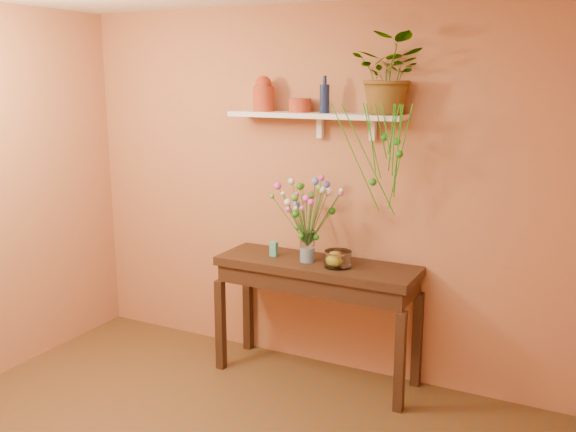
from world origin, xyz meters
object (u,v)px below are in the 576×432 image
(terracotta_jug, at_px, (263,94))
(glass_vase, at_px, (307,249))
(blue_bottle, at_px, (325,98))
(bouquet, at_px, (307,203))
(spider_plant, at_px, (391,74))
(glass_bowl, at_px, (338,260))
(sideboard, at_px, (317,279))

(terracotta_jug, xyz_separation_m, glass_vase, (0.43, -0.15, -1.08))
(blue_bottle, bearing_deg, terracotta_jug, 177.90)
(blue_bottle, distance_m, bouquet, 0.74)
(spider_plant, distance_m, glass_bowl, 1.30)
(blue_bottle, relative_size, glass_bowl, 1.35)
(sideboard, height_order, spider_plant, spider_plant)
(spider_plant, height_order, glass_vase, spider_plant)
(glass_vase, relative_size, glass_bowl, 1.18)
(spider_plant, bearing_deg, bouquet, -163.25)
(sideboard, distance_m, glass_vase, 0.23)
(glass_bowl, bearing_deg, spider_plant, 33.79)
(sideboard, height_order, bouquet, bouquet)
(terracotta_jug, relative_size, glass_vase, 1.15)
(terracotta_jug, xyz_separation_m, spider_plant, (0.95, 0.01, 0.14))
(glass_vase, distance_m, bouquet, 0.33)
(sideboard, relative_size, blue_bottle, 5.74)
(spider_plant, relative_size, glass_vase, 2.38)
(glass_bowl, bearing_deg, terracotta_jug, 165.85)
(glass_bowl, bearing_deg, glass_vase, 175.25)
(blue_bottle, bearing_deg, sideboard, -88.86)
(terracotta_jug, distance_m, bouquet, 0.87)
(terracotta_jug, bearing_deg, blue_bottle, -2.10)
(sideboard, xyz_separation_m, spider_plant, (0.46, 0.14, 1.44))
(blue_bottle, height_order, spider_plant, spider_plant)
(glass_vase, bearing_deg, sideboard, 21.47)
(terracotta_jug, relative_size, glass_bowl, 1.35)
(sideboard, relative_size, spider_plant, 2.76)
(spider_plant, bearing_deg, glass_bowl, -146.21)
(glass_bowl, bearing_deg, blue_bottle, 140.31)
(terracotta_jug, height_order, glass_vase, terracotta_jug)
(glass_bowl, bearing_deg, sideboard, 166.05)
(blue_bottle, xyz_separation_m, bouquet, (-0.07, -0.13, -0.72))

